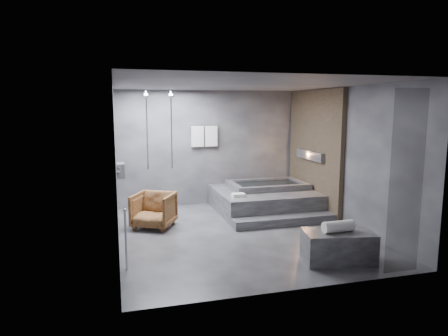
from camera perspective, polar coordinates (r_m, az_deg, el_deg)
name	(u,v)px	position (r m, az deg, el deg)	size (l,w,h in m)	color
room	(256,142)	(7.78, 4.60, 3.76)	(5.00, 5.04, 2.82)	#2C2C2E
tub_deck	(264,200)	(9.36, 5.75, -4.62)	(2.20, 2.00, 0.50)	#313033
tub_step	(285,221)	(8.35, 8.66, -7.45)	(2.20, 0.36, 0.18)	#313033
concrete_bench	(338,247)	(6.59, 16.00, -10.74)	(1.07, 0.59, 0.48)	#2F2E31
driftwood_chair	(154,210)	(8.16, -10.01, -5.95)	(0.75, 0.77, 0.71)	#402310
rolled_towel	(338,226)	(6.47, 16.01, -8.03)	(0.18, 0.18, 0.50)	white
deck_towel	(238,195)	(8.55, 2.07, -3.89)	(0.27, 0.20, 0.07)	silver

